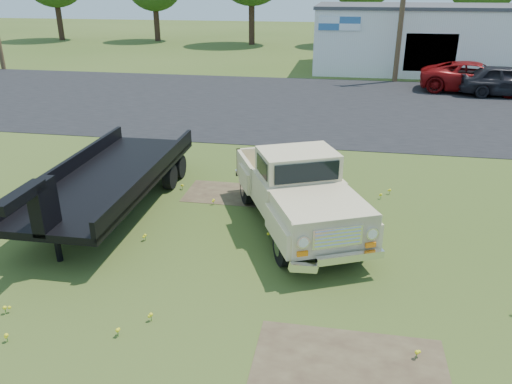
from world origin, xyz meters
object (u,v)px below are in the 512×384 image
red_pickup (475,78)px  dark_sedan (506,81)px  flatbed_trailer (110,173)px  vintage_pickup_truck (297,189)px

red_pickup → dark_sedan: 1.58m
flatbed_trailer → red_pickup: bearing=53.4°
vintage_pickup_truck → dark_sedan: (9.12, 16.89, -0.17)m
vintage_pickup_truck → dark_sedan: 19.19m
dark_sedan → flatbed_trailer: bearing=142.0°
red_pickup → dark_sedan: size_ratio=1.21×
vintage_pickup_truck → red_pickup: (7.77, 17.71, -0.18)m
red_pickup → dark_sedan: (1.35, -0.82, 0.01)m
red_pickup → dark_sedan: dark_sedan is taller
vintage_pickup_truck → red_pickup: vintage_pickup_truck is taller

